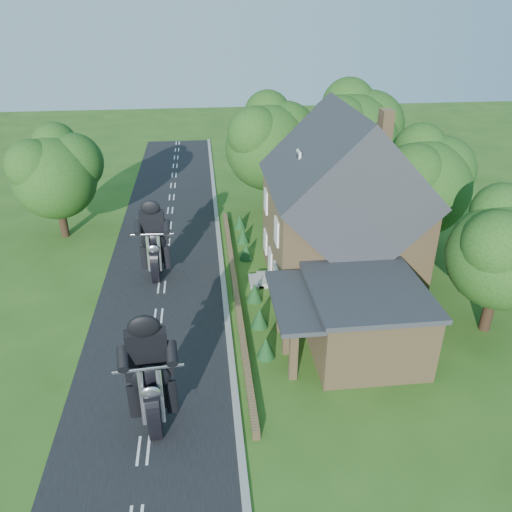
{
  "coord_description": "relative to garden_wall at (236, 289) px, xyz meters",
  "views": [
    {
      "loc": [
        2.76,
        -19.69,
        15.19
      ],
      "look_at": [
        5.39,
        4.03,
        2.8
      ],
      "focal_mm": 35.0,
      "sensor_mm": 36.0,
      "label": 1
    }
  ],
  "objects": [
    {
      "name": "annex",
      "position": [
        5.57,
        -5.8,
        1.57
      ],
      "size": [
        7.05,
        5.94,
        3.44
      ],
      "color": "olive",
      "rests_on": "ground"
    },
    {
      "name": "ground",
      "position": [
        -4.3,
        -5.0,
        -0.2
      ],
      "size": [
        120.0,
        120.0,
        0.0
      ],
      "primitive_type": "plane",
      "color": "#295117",
      "rests_on": "ground"
    },
    {
      "name": "shrub_b",
      "position": [
        1.0,
        -3.5,
        0.35
      ],
      "size": [
        0.9,
        0.9,
        1.1
      ],
      "primitive_type": "cone",
      "color": "#103315",
      "rests_on": "ground"
    },
    {
      "name": "tree_behind_left",
      "position": [
        3.86,
        12.13,
        5.53
      ],
      "size": [
        6.94,
        6.4,
        9.16
      ],
      "color": "black",
      "rests_on": "ground"
    },
    {
      "name": "kerb",
      "position": [
        -0.65,
        -5.0,
        -0.14
      ],
      "size": [
        0.3,
        80.0,
        0.12
      ],
      "primitive_type": "cube",
      "color": "gray",
      "rests_on": "ground"
    },
    {
      "name": "tree_annex_side",
      "position": [
        12.83,
        -4.9,
        4.49
      ],
      "size": [
        5.64,
        5.2,
        7.48
      ],
      "color": "black",
      "rests_on": "ground"
    },
    {
      "name": "motorcycle_follow",
      "position": [
        -4.59,
        2.27,
        0.56
      ],
      "size": [
        0.47,
        1.64,
        1.52
      ],
      "primitive_type": null,
      "rotation": [
        0.0,
        0.0,
        3.1
      ],
      "color": "black",
      "rests_on": "ground"
    },
    {
      "name": "road",
      "position": [
        -4.3,
        -5.0,
        -0.19
      ],
      "size": [
        7.0,
        80.0,
        0.02
      ],
      "primitive_type": "cube",
      "color": "black",
      "rests_on": "ground"
    },
    {
      "name": "house",
      "position": [
        6.19,
        1.0,
        4.14
      ],
      "size": [
        9.54,
        8.64,
        10.24
      ],
      "color": "olive",
      "rests_on": "ground"
    },
    {
      "name": "motorcycle_lead",
      "position": [
        -3.89,
        -9.75,
        0.6
      ],
      "size": [
        0.57,
        1.76,
        1.61
      ],
      "primitive_type": null,
      "rotation": [
        0.0,
        0.0,
        3.22
      ],
      "color": "black",
      "rests_on": "ground"
    },
    {
      "name": "shrub_c",
      "position": [
        1.0,
        -1.0,
        0.35
      ],
      "size": [
        0.9,
        0.9,
        1.1
      ],
      "primitive_type": "cone",
      "color": "#103315",
      "rests_on": "ground"
    },
    {
      "name": "tree_house_right",
      "position": [
        12.35,
        3.62,
        4.99
      ],
      "size": [
        6.51,
        6.0,
        8.4
      ],
      "color": "black",
      "rests_on": "ground"
    },
    {
      "name": "shrub_e",
      "position": [
        1.0,
        6.5,
        0.35
      ],
      "size": [
        0.9,
        0.9,
        1.1
      ],
      "primitive_type": "cone",
      "color": "#103315",
      "rests_on": "ground"
    },
    {
      "name": "garden_wall",
      "position": [
        0.0,
        0.0,
        0.0
      ],
      "size": [
        0.3,
        22.0,
        0.4
      ],
      "primitive_type": "cube",
      "color": "olive",
      "rests_on": "ground"
    },
    {
      "name": "shrub_f",
      "position": [
        1.0,
        9.0,
        0.35
      ],
      "size": [
        0.9,
        0.9,
        1.1
      ],
      "primitive_type": "cone",
      "color": "#103315",
      "rests_on": "ground"
    },
    {
      "name": "tree_behind_house",
      "position": [
        9.88,
        11.14,
        6.03
      ],
      "size": [
        7.81,
        7.2,
        10.08
      ],
      "color": "black",
      "rests_on": "ground"
    },
    {
      "name": "shrub_d",
      "position": [
        1.0,
        4.0,
        0.35
      ],
      "size": [
        0.9,
        0.9,
        1.1
      ],
      "primitive_type": "cone",
      "color": "#103315",
      "rests_on": "ground"
    },
    {
      "name": "shrub_a",
      "position": [
        1.0,
        -6.0,
        0.35
      ],
      "size": [
        0.9,
        0.9,
        1.1
      ],
      "primitive_type": "cone",
      "color": "#103315",
      "rests_on": "ground"
    },
    {
      "name": "tree_far_road",
      "position": [
        -11.16,
        9.11,
        4.64
      ],
      "size": [
        6.08,
        5.6,
        7.84
      ],
      "color": "black",
      "rests_on": "ground"
    }
  ]
}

